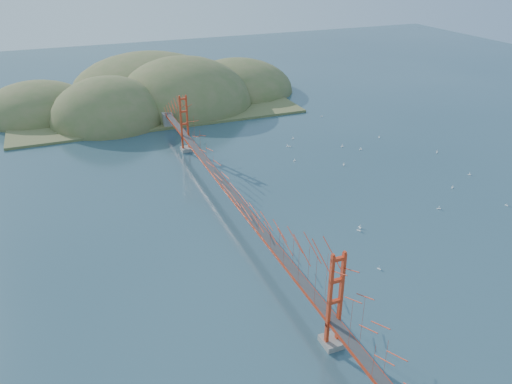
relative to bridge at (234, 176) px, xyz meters
name	(u,v)px	position (x,y,z in m)	size (l,w,h in m)	color
ground	(236,217)	(0.00, -0.18, -7.01)	(320.00, 320.00, 0.00)	#2C4A58
bridge	(234,176)	(0.00, 0.00, 0.00)	(2.20, 94.40, 12.00)	gray
far_headlands	(157,101)	(2.21, 68.33, -7.01)	(84.00, 58.00, 25.00)	olive
sailboat_13	(452,187)	(38.76, -4.87, -6.85)	(0.66, 0.66, 0.70)	white
sailboat_4	(379,137)	(41.49, 21.25, -6.86)	(0.66, 0.66, 0.70)	white
sailboat_14	(344,165)	(26.32, 11.00, -6.85)	(0.67, 0.67, 0.72)	white
sailboat_0	(360,227)	(16.25, -10.44, -6.85)	(0.52, 0.63, 0.73)	white
sailboat_7	(287,146)	(20.42, 24.07, -6.87)	(0.53, 0.43, 0.61)	white
sailboat_5	(507,205)	(42.45, -13.37, -6.87)	(0.50, 0.54, 0.61)	white
sailboat_10	(379,268)	(12.75, -20.53, -6.87)	(0.52, 0.52, 0.59)	white
sailboat_3	(295,160)	(18.39, 16.43, -6.86)	(0.54, 0.46, 0.63)	white
sailboat_9	(437,152)	(47.37, 9.40, -6.85)	(0.70, 0.70, 0.73)	white
sailboat_6	(359,230)	(15.60, -11.14, -6.85)	(0.66, 0.66, 0.70)	white
sailboat_15	(322,116)	(37.01, 39.22, -6.87)	(0.52, 0.52, 0.59)	white
sailboat_11	(470,174)	(45.61, -1.68, -6.87)	(0.56, 0.56, 0.61)	white
sailboat_12	(293,138)	(23.52, 27.68, -6.86)	(0.59, 0.54, 0.66)	white
sailboat_17	(361,149)	(33.76, 16.64, -6.85)	(0.63, 0.55, 0.71)	white
sailboat_16	(290,146)	(20.82, 23.78, -6.85)	(0.67, 0.67, 0.72)	white
sailboat_2	(439,208)	(31.33, -10.15, -6.86)	(0.66, 0.66, 0.70)	white
sailboat_8	(342,146)	(31.06, 19.51, -6.85)	(0.66, 0.62, 0.74)	white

